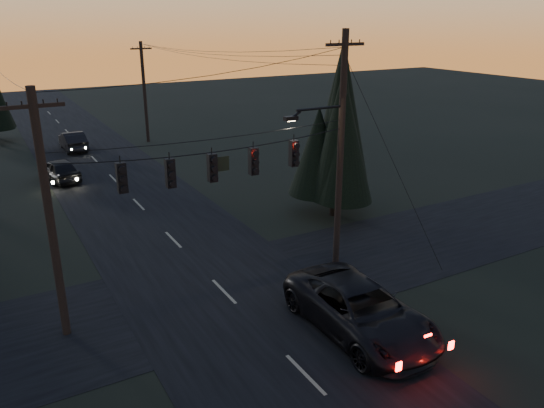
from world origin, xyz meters
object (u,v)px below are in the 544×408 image
utility_pole_left (67,333)px  sedan_oncoming_b (73,141)px  utility_pole_far_r (148,142)px  evergreen_right (336,126)px  utility_pole_right (336,262)px  suv_near (360,310)px  sedan_oncoming_a (59,170)px

utility_pole_left → sedan_oncoming_b: 28.43m
utility_pole_left → utility_pole_far_r: (11.50, 28.00, 0.00)m
utility_pole_far_r → evergreen_right: size_ratio=0.96×
utility_pole_right → evergreen_right: bearing=55.6°
suv_near → sedan_oncoming_b: 33.09m
utility_pole_far_r → sedan_oncoming_a: (-8.70, -8.72, 0.75)m
suv_near → sedan_oncoming_a: suv_near is taller
suv_near → utility_pole_left: bearing=151.4°
utility_pole_left → utility_pole_far_r: 30.27m
utility_pole_far_r → evergreen_right: bearing=-81.6°
suv_near → sedan_oncoming_a: bearing=104.5°
sedan_oncoming_a → sedan_oncoming_b: 8.99m
utility_pole_right → utility_pole_far_r: 28.00m
utility_pole_far_r → suv_near: bearing=-94.5°
utility_pole_left → sedan_oncoming_b: bearing=79.5°
sedan_oncoming_a → suv_near: bearing=94.6°
suv_near → sedan_oncoming_b: size_ratio=1.37×
suv_near → evergreen_right: bearing=59.2°
sedan_oncoming_a → utility_pole_far_r: bearing=-144.5°
sedan_oncoming_b → suv_near: bearing=95.5°
evergreen_right → utility_pole_left: bearing=-161.5°
utility_pole_left → evergreen_right: (14.91, 4.98, 5.00)m
utility_pole_left → sedan_oncoming_b: utility_pole_left is taller
utility_pole_left → suv_near: 10.23m
utility_pole_left → sedan_oncoming_b: (5.20, 27.94, 0.76)m
utility_pole_far_r → suv_near: 33.05m
utility_pole_far_r → sedan_oncoming_a: 12.34m
utility_pole_left → utility_pole_far_r: size_ratio=1.00×
utility_pole_right → sedan_oncoming_a: size_ratio=2.27×
utility_pole_right → sedan_oncoming_b: 28.66m
evergreen_right → suv_near: bearing=-121.2°
utility_pole_left → evergreen_right: bearing=18.5°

